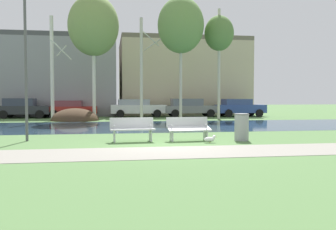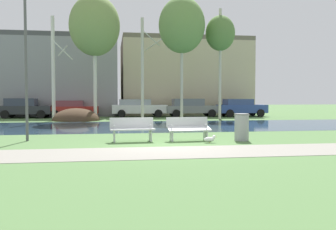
# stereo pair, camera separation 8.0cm
# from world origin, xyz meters

# --- Properties ---
(ground_plane) EXTENTS (120.00, 120.00, 0.00)m
(ground_plane) POSITION_xyz_m (0.00, 10.00, 0.00)
(ground_plane) COLOR #4C703D
(paved_path_strip) EXTENTS (60.00, 2.41, 0.01)m
(paved_path_strip) POSITION_xyz_m (0.00, -1.61, 0.01)
(paved_path_strip) COLOR gray
(paved_path_strip) RESTS_ON ground
(river_band) EXTENTS (80.00, 8.32, 0.01)m
(river_band) POSITION_xyz_m (0.00, 8.52, 0.00)
(river_band) COLOR #284256
(river_band) RESTS_ON ground
(soil_mound) EXTENTS (3.30, 3.15, 1.72)m
(soil_mound) POSITION_xyz_m (-4.27, 14.34, 0.00)
(soil_mound) COLOR #423021
(soil_mound) RESTS_ON ground
(bench_left) EXTENTS (1.64, 0.68, 0.87)m
(bench_left) POSITION_xyz_m (-1.04, 1.21, 0.47)
(bench_left) COLOR #B2B5B7
(bench_left) RESTS_ON ground
(bench_right) EXTENTS (1.64, 0.68, 0.87)m
(bench_right) POSITION_xyz_m (1.03, 1.21, 0.47)
(bench_right) COLOR #B2B5B7
(bench_right) RESTS_ON ground
(trash_bin) EXTENTS (0.55, 0.55, 1.00)m
(trash_bin) POSITION_xyz_m (2.98, 0.90, 0.52)
(trash_bin) COLOR gray
(trash_bin) RESTS_ON ground
(seagull) EXTENTS (0.46, 0.17, 0.27)m
(seagull) POSITION_xyz_m (1.64, 0.42, 0.13)
(seagull) COLOR white
(seagull) RESTS_ON ground
(streetlamp) EXTENTS (0.32, 0.32, 5.94)m
(streetlamp) POSITION_xyz_m (-4.86, 1.99, 3.90)
(streetlamp) COLOR #4C4C51
(streetlamp) RESTS_ON ground
(birch_far_left) EXTENTS (1.47, 2.34, 7.16)m
(birch_far_left) POSITION_xyz_m (-5.69, 14.02, 3.65)
(birch_far_left) COLOR beige
(birch_far_left) RESTS_ON ground
(birch_left) EXTENTS (3.59, 3.59, 8.87)m
(birch_left) POSITION_xyz_m (-2.95, 14.73, 6.70)
(birch_left) COLOR beige
(birch_left) RESTS_ON ground
(birch_center_left) EXTENTS (1.61, 2.78, 7.37)m
(birch_center_left) POSITION_xyz_m (0.48, 14.61, 3.81)
(birch_center_left) COLOR beige
(birch_center_left) RESTS_ON ground
(birch_center) EXTENTS (3.34, 3.34, 8.82)m
(birch_center) POSITION_xyz_m (3.24, 14.12, 6.79)
(birch_center) COLOR #BCB7A8
(birch_center) RESTS_ON ground
(birch_center_right) EXTENTS (2.18, 2.18, 8.21)m
(birch_center_right) POSITION_xyz_m (6.23, 14.57, 6.34)
(birch_center_right) COLOR #BCB7A8
(birch_center_right) RESTS_ON ground
(parked_van_nearest_dark) EXTENTS (4.02, 2.08, 1.55)m
(parked_van_nearest_dark) POSITION_xyz_m (-8.61, 18.28, 0.81)
(parked_van_nearest_dark) COLOR #282B30
(parked_van_nearest_dark) RESTS_ON ground
(parked_sedan_second_red) EXTENTS (4.01, 2.10, 1.37)m
(parked_sedan_second_red) POSITION_xyz_m (-4.98, 18.68, 0.74)
(parked_sedan_second_red) COLOR maroon
(parked_sedan_second_red) RESTS_ON ground
(parked_hatch_third_white) EXTENTS (4.52, 2.06, 1.47)m
(parked_hatch_third_white) POSITION_xyz_m (0.39, 18.52, 0.79)
(parked_hatch_third_white) COLOR silver
(parked_hatch_third_white) RESTS_ON ground
(parked_wagon_fourth_grey) EXTENTS (4.55, 1.97, 1.51)m
(parked_wagon_fourth_grey) POSITION_xyz_m (4.82, 18.30, 0.79)
(parked_wagon_fourth_grey) COLOR slate
(parked_wagon_fourth_grey) RESTS_ON ground
(parked_suv_fifth_blue) EXTENTS (4.05, 2.06, 1.49)m
(parked_suv_fifth_blue) POSITION_xyz_m (9.09, 17.93, 0.79)
(parked_suv_fifth_blue) COLOR #2D4793
(parked_suv_fifth_blue) RESTS_ON ground
(building_grey_warehouse) EXTENTS (16.39, 9.76, 7.09)m
(building_grey_warehouse) POSITION_xyz_m (-9.49, 24.31, 3.55)
(building_grey_warehouse) COLOR gray
(building_grey_warehouse) RESTS_ON ground
(building_beige_block) EXTENTS (12.07, 9.87, 7.26)m
(building_beige_block) POSITION_xyz_m (5.25, 25.12, 3.63)
(building_beige_block) COLOR #BCAD8E
(building_beige_block) RESTS_ON ground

